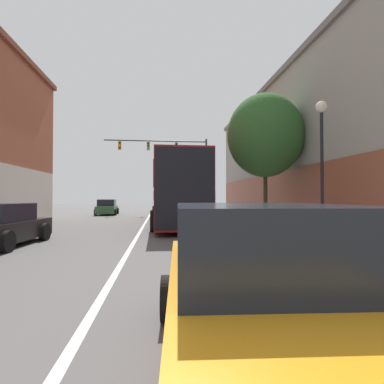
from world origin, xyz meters
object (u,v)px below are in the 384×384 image
Objects in this scene: parked_car_left_near at (107,208)px; traffic_signal_gantry at (174,157)px; street_lamp at (322,150)px; parked_car_left_mid at (1,226)px; street_tree_near at (265,136)px; bus at (175,190)px; hatchback_foreground at (267,297)px.

traffic_signal_gantry is at bearing -85.52° from parked_car_left_near.
street_lamp is at bearing -79.13° from traffic_signal_gantry.
street_tree_near reaches higher than parked_car_left_mid.
parked_car_left_near is at bearing 27.63° from bus.
hatchback_foreground is 0.65× the size of street_tree_near.
hatchback_foreground is 1.06× the size of parked_car_left_mid.
traffic_signal_gantry is 2.13× the size of street_lamp.
street_lamp reaches higher than hatchback_foreground.
parked_car_left_near is at bearing 117.64° from street_lamp.
traffic_signal_gantry is (6.48, 19.22, 4.95)m from parked_car_left_mid.
parked_car_left_near is 22.03m from street_lamp.
parked_car_left_near is 8.02m from traffic_signal_gantry.
traffic_signal_gantry is at bearing -15.62° from parked_car_left_mid.
traffic_signal_gantry reaches higher than parked_car_left_near.
parked_car_left_mid is (-0.21, -18.38, -0.02)m from parked_car_left_near.
traffic_signal_gantry is at bearing 2.45° from hatchback_foreground.
street_tree_near is at bearing -67.86° from parked_car_left_mid.
hatchback_foreground is 1.00× the size of parked_car_left_near.
street_lamp is (4.36, -8.60, 1.09)m from bus.
hatchback_foreground is (0.02, -15.29, -1.34)m from bus.
hatchback_foreground is 27.38m from traffic_signal_gantry.
bus is 6.29m from street_tree_near.
hatchback_foreground is 0.90× the size of street_lamp.
hatchback_foreground reaches higher than parked_car_left_mid.
hatchback_foreground is at bearing -90.96° from traffic_signal_gantry.
hatchback_foreground is at bearing -109.96° from street_tree_near.
parked_car_left_mid is 20.88m from traffic_signal_gantry.
bus is at bearing -92.31° from traffic_signal_gantry.
street_tree_near is (10.10, 3.50, 3.89)m from parked_car_left_mid.
traffic_signal_gantry is 16.17m from street_tree_near.
traffic_signal_gantry is 20.76m from street_lamp.
street_tree_near reaches higher than hatchback_foreground.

